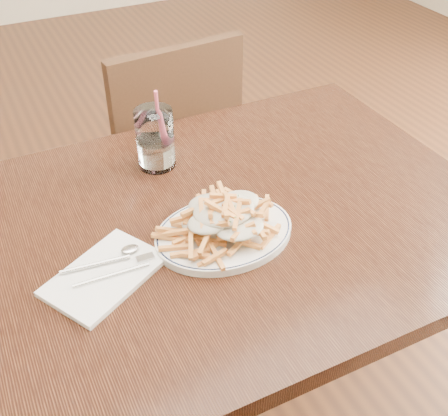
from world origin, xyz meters
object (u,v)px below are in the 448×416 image
fries_plate (224,233)px  water_glass (156,142)px  table (201,251)px  loaded_fries (224,215)px  chair_far (167,152)px

fries_plate → water_glass: water_glass is taller
table → fries_plate: 0.11m
loaded_fries → water_glass: water_glass is taller
table → loaded_fries: bearing=-69.2°
chair_far → water_glass: (-0.17, -0.42, 0.31)m
table → chair_far: size_ratio=1.37×
table → water_glass: bearing=90.5°
table → chair_far: chair_far is taller
chair_far → loaded_fries: chair_far is taller
chair_far → loaded_fries: size_ratio=3.36×
chair_far → fries_plate: bearing=-101.7°
table → loaded_fries: (0.02, -0.06, 0.13)m
chair_far → fries_plate: 0.77m
table → fries_plate: size_ratio=4.23×
table → loaded_fries: size_ratio=4.61×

